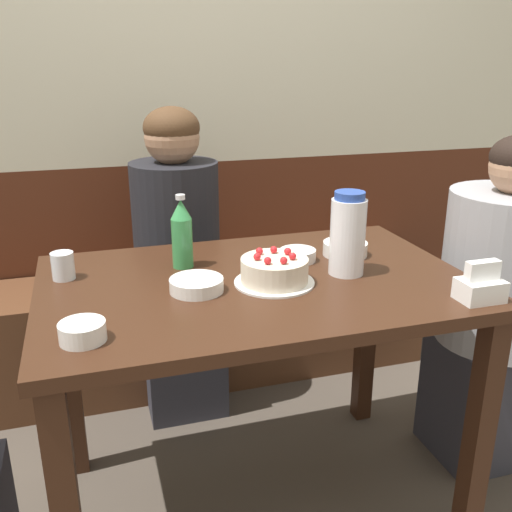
{
  "coord_description": "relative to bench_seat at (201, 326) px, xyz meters",
  "views": [
    {
      "loc": [
        -0.43,
        -1.41,
        1.35
      ],
      "look_at": [
        0.02,
        0.05,
        0.82
      ],
      "focal_mm": 40.0,
      "sensor_mm": 36.0,
      "label": 1
    }
  ],
  "objects": [
    {
      "name": "bowl_sauce_shallow",
      "position": [
        0.17,
        -0.72,
        0.55
      ],
      "size": [
        0.11,
        0.11,
        0.03
      ],
      "color": "white",
      "rests_on": "dining_table"
    },
    {
      "name": "back_wall",
      "position": [
        0.0,
        0.22,
        1.01
      ],
      "size": [
        4.8,
        0.04,
        2.5
      ],
      "color": "#4C2314",
      "rests_on": "ground_plane"
    },
    {
      "name": "birthday_cake",
      "position": [
        0.04,
        -0.87,
        0.57
      ],
      "size": [
        0.22,
        0.22,
        0.09
      ],
      "color": "white",
      "rests_on": "dining_table"
    },
    {
      "name": "glass_water_tall",
      "position": [
        -0.51,
        -0.67,
        0.57
      ],
      "size": [
        0.06,
        0.06,
        0.08
      ],
      "color": "silver",
      "rests_on": "dining_table"
    },
    {
      "name": "dining_table",
      "position": [
        0.0,
        -0.83,
        0.42
      ],
      "size": [
        1.17,
        0.76,
        0.77
      ],
      "color": "#381E11",
      "rests_on": "ground_plane"
    },
    {
      "name": "soju_bottle",
      "position": [
        -0.17,
        -0.67,
        0.63
      ],
      "size": [
        0.06,
        0.06,
        0.22
      ],
      "color": "#388E4C",
      "rests_on": "dining_table"
    },
    {
      "name": "bowl_soup_white",
      "position": [
        -0.46,
        -1.07,
        0.55
      ],
      "size": [
        0.1,
        0.1,
        0.04
      ],
      "color": "white",
      "rests_on": "dining_table"
    },
    {
      "name": "ground_plane",
      "position": [
        0.0,
        -0.83,
        -0.24
      ],
      "size": [
        12.0,
        12.0,
        0.0
      ],
      "primitive_type": "plane",
      "color": "#4C4238"
    },
    {
      "name": "bowl_rice_small",
      "position": [
        -0.17,
        -0.87,
        0.55
      ],
      "size": [
        0.14,
        0.14,
        0.04
      ],
      "color": "white",
      "rests_on": "dining_table"
    },
    {
      "name": "person_grey_tee",
      "position": [
        0.85,
        -0.81,
        0.32
      ],
      "size": [
        0.39,
        0.39,
        1.13
      ],
      "rotation": [
        0.0,
        0.0,
        3.14
      ],
      "color": "#33333D",
      "rests_on": "ground_plane"
    },
    {
      "name": "napkin_holder",
      "position": [
        0.5,
        -1.13,
        0.57
      ],
      "size": [
        0.11,
        0.08,
        0.11
      ],
      "color": "white",
      "rests_on": "dining_table"
    },
    {
      "name": "water_pitcher",
      "position": [
        0.26,
        -0.86,
        0.65
      ],
      "size": [
        0.1,
        0.1,
        0.24
      ],
      "color": "white",
      "rests_on": "dining_table"
    },
    {
      "name": "bowl_side_dish",
      "position": [
        0.32,
        -0.71,
        0.55
      ],
      "size": [
        0.14,
        0.14,
        0.04
      ],
      "color": "white",
      "rests_on": "dining_table"
    },
    {
      "name": "person_teal_shirt",
      "position": [
        -0.12,
        -0.19,
        0.33
      ],
      "size": [
        0.32,
        0.34,
        1.19
      ],
      "rotation": [
        0.0,
        0.0,
        -1.57
      ],
      "color": "#33333D",
      "rests_on": "ground_plane"
    },
    {
      "name": "glass_tumbler_short",
      "position": [
        0.4,
        -0.55,
        0.57
      ],
      "size": [
        0.07,
        0.07,
        0.07
      ],
      "color": "silver",
      "rests_on": "dining_table"
    },
    {
      "name": "bench_seat",
      "position": [
        0.0,
        0.0,
        0.0
      ],
      "size": [
        2.01,
        0.38,
        0.47
      ],
      "color": "#56331E",
      "rests_on": "ground_plane"
    }
  ]
}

